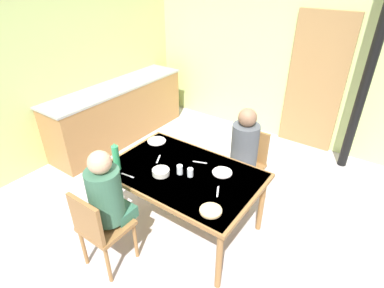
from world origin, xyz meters
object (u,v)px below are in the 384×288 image
object	(u,v)px
person_far_diner	(244,146)
kitchen_counter	(119,112)
serving_bowl_center	(161,172)
person_near_diner	(107,194)
water_bottle_green_near	(116,157)
chair_far_diner	(247,162)
chair_near_diner	(99,227)
dining_table	(183,177)

from	to	relation	value
person_far_diner	kitchen_counter	bearing A→B (deg)	-7.16
kitchen_counter	serving_bowl_center	world-z (taller)	kitchen_counter
person_far_diner	person_near_diner	bearing A→B (deg)	67.21
kitchen_counter	serving_bowl_center	size ratio (longest dim) A/B	14.24
water_bottle_green_near	serving_bowl_center	xyz separation A→B (m)	(0.41, 0.19, -0.12)
chair_far_diner	kitchen_counter	bearing A→B (deg)	-3.87
person_near_diner	chair_far_diner	bearing A→B (deg)	69.02
kitchen_counter	chair_near_diner	world-z (taller)	kitchen_counter
chair_near_diner	serving_bowl_center	xyz separation A→B (m)	(0.14, 0.69, 0.25)
person_far_diner	water_bottle_green_near	size ratio (longest dim) A/B	2.54
kitchen_counter	dining_table	distance (m)	2.30
person_far_diner	water_bottle_green_near	xyz separation A→B (m)	(-0.87, -1.06, 0.08)
serving_bowl_center	dining_table	bearing A→B (deg)	45.71
chair_near_diner	water_bottle_green_near	xyz separation A→B (m)	(-0.27, 0.51, 0.37)
water_bottle_green_near	serving_bowl_center	size ratio (longest dim) A/B	1.78
kitchen_counter	person_far_diner	size ratio (longest dim) A/B	3.14
person_near_diner	person_far_diner	bearing A→B (deg)	67.21
chair_near_diner	serving_bowl_center	size ratio (longest dim) A/B	5.12
kitchen_counter	water_bottle_green_near	distance (m)	2.05
water_bottle_green_near	serving_bowl_center	world-z (taller)	water_bottle_green_near
chair_far_diner	person_near_diner	size ratio (longest dim) A/B	1.13
kitchen_counter	person_near_diner	bearing A→B (deg)	-44.56
dining_table	water_bottle_green_near	distance (m)	0.70
chair_far_diner	person_far_diner	world-z (taller)	person_far_diner
chair_near_diner	chair_far_diner	bearing A→B (deg)	70.57
person_near_diner	chair_near_diner	bearing A→B (deg)	-90.00
chair_far_diner	person_near_diner	xyz separation A→B (m)	(-0.60, -1.57, 0.28)
chair_near_diner	person_far_diner	distance (m)	1.70
kitchen_counter	water_bottle_green_near	world-z (taller)	water_bottle_green_near
person_near_diner	water_bottle_green_near	size ratio (longest dim) A/B	2.54
chair_near_diner	person_near_diner	xyz separation A→B (m)	(0.00, 0.14, 0.28)
person_far_diner	serving_bowl_center	bearing A→B (deg)	62.36
chair_near_diner	person_near_diner	distance (m)	0.31
dining_table	person_near_diner	distance (m)	0.78
chair_far_diner	serving_bowl_center	world-z (taller)	chair_far_diner
kitchen_counter	serving_bowl_center	xyz separation A→B (m)	(1.90, -1.17, 0.30)
person_far_diner	serving_bowl_center	distance (m)	0.99
kitchen_counter	person_near_diner	distance (m)	2.48
kitchen_counter	chair_far_diner	size ratio (longest dim) A/B	2.78
chair_near_diner	person_far_diner	xyz separation A→B (m)	(0.60, 1.57, 0.28)
dining_table	person_far_diner	xyz separation A→B (m)	(0.30, 0.72, 0.12)
person_near_diner	person_far_diner	size ratio (longest dim) A/B	1.00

